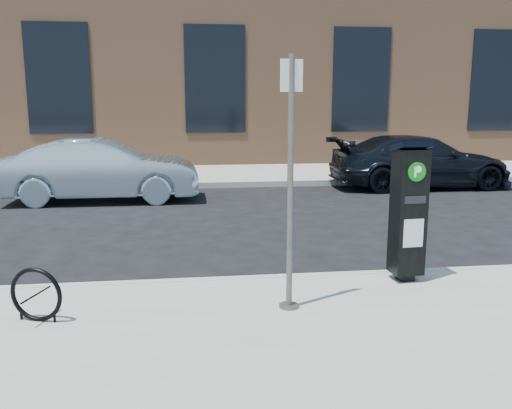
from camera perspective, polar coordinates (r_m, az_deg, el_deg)
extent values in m
plane|color=black|center=(6.88, 1.57, -8.70)|extent=(120.00, 120.00, 0.00)
cube|color=gray|center=(20.55, -4.52, 4.60)|extent=(60.00, 12.00, 0.15)
cube|color=#9E9B93|center=(6.83, 1.60, -8.16)|extent=(60.00, 0.12, 0.16)
cube|color=#9E9B93|center=(14.63, -3.32, 2.08)|extent=(60.00, 0.12, 0.16)
cube|color=#9A6946|center=(23.48, -5.06, 14.96)|extent=(28.00, 10.00, 8.00)
cube|color=black|center=(18.82, -20.09, 12.34)|extent=(2.00, 0.06, 3.50)
cube|color=black|center=(18.42, -4.33, 13.00)|extent=(2.00, 0.06, 3.50)
cube|color=black|center=(19.35, 11.00, 12.73)|extent=(2.00, 0.06, 3.50)
cube|color=black|center=(21.44, 24.07, 11.80)|extent=(2.00, 0.06, 3.50)
cube|color=black|center=(6.92, 15.39, -7.26)|extent=(0.19, 0.19, 0.09)
cube|color=black|center=(6.72, 15.73, -0.78)|extent=(0.37, 0.33, 1.51)
cube|color=black|center=(6.62, 16.08, 5.94)|extent=(0.41, 0.37, 0.14)
cylinder|color=#08610E|center=(6.50, 16.58, 3.32)|extent=(0.22, 0.03, 0.22)
cube|color=white|center=(6.50, 16.58, 3.32)|extent=(0.08, 0.01, 0.12)
cube|color=silver|center=(6.63, 16.24, -2.92)|extent=(0.25, 0.02, 0.34)
cube|color=black|center=(6.55, 16.42, 0.47)|extent=(0.27, 0.02, 0.09)
cylinder|color=#5A564F|center=(5.84, 3.47, -10.60)|extent=(0.21, 0.21, 0.03)
cylinder|color=#5A564F|center=(5.50, 3.63, 1.96)|extent=(0.06, 0.06, 2.60)
cube|color=silver|center=(5.44, 3.77, 13.40)|extent=(0.23, 0.06, 0.31)
torus|color=black|center=(5.82, -22.14, -8.79)|extent=(0.54, 0.22, 0.56)
cylinder|color=black|center=(5.99, -23.48, -10.55)|extent=(0.03, 0.03, 0.11)
cylinder|color=black|center=(5.80, -20.45, -11.04)|extent=(0.03, 0.03, 0.11)
imported|color=#91AAB9|center=(13.04, -15.91, 3.51)|extent=(4.42, 1.55, 1.46)
imported|color=black|center=(15.23, 16.88, 4.35)|extent=(4.83, 1.99, 1.40)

